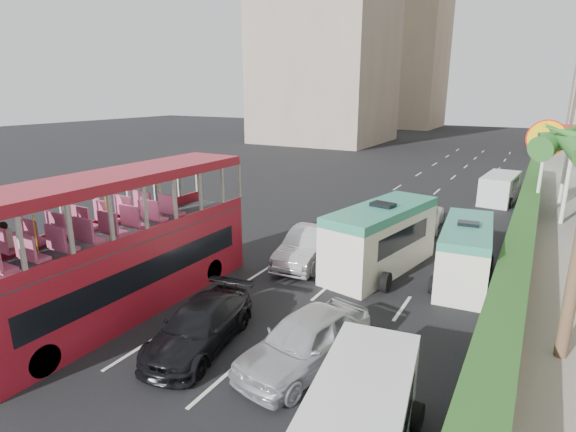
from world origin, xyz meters
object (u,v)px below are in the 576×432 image
Objects in this scene: car_silver_lane_a at (308,263)px; panel_van_near at (359,423)px; car_black at (201,345)px; double_decker_bus at (122,244)px; van_asset at (421,228)px; minibus_far at (465,253)px; panel_van_far at (500,188)px; minibus_near at (381,238)px; car_silver_lane_b at (305,365)px.

car_silver_lane_a is 11.64m from panel_van_near.
panel_van_near is (5.97, -1.84, 0.96)m from car_black.
van_asset is (6.92, 15.43, -2.53)m from double_decker_bus.
panel_van_far is at bearing 84.99° from minibus_far.
panel_van_far is at bearing 66.26° from car_black.
car_silver_lane_a reaches higher than van_asset.
panel_van_far is (6.47, 17.53, 0.99)m from car_silver_lane_a.
van_asset is 7.31m from minibus_near.
car_silver_lane_a is 0.76× the size of minibus_near.
panel_van_far is (-0.13, 16.11, -0.24)m from minibus_far.
car_silver_lane_a is 18.71m from panel_van_far.
car_silver_lane_b is at bearing -114.51° from minibus_far.
minibus_near is 3.52m from minibus_far.
double_decker_bus is 4.75m from car_black.
minibus_near reaches higher than van_asset.
van_asset is at bearing -104.21° from panel_van_far.
car_silver_lane_a reaches higher than car_black.
car_silver_lane_b is at bearing 1.86° from car_black.
panel_van_far is (3.24, 9.41, 0.99)m from van_asset.
double_decker_bus is 13.56m from minibus_far.
minibus_near is at bearing 11.31° from car_silver_lane_a.
double_decker_bus reaches higher than minibus_near.
minibus_far is at bearing 79.65° from panel_van_near.
minibus_near is (-0.50, 8.19, 1.46)m from car_silver_lane_b.
double_decker_bus reaches higher than car_silver_lane_a.
minibus_near is (-0.11, -7.16, 1.46)m from van_asset.
double_decker_bus is at bearing -107.45° from panel_van_far.
double_decker_bus reaches higher than panel_van_near.
double_decker_bus reaches higher than van_asset.
car_silver_lane_b is 0.97× the size of panel_van_far.
minibus_near is 16.91m from panel_van_far.
car_silver_lane_a is 6.87m from minibus_far.
panel_van_far is at bearing 67.75° from double_decker_bus.
minibus_far is at bearing 18.72° from minibus_near.
car_silver_lane_a is 8.09m from car_silver_lane_b.
minibus_near is at bearing 105.37° from car_silver_lane_b.
car_silver_lane_a is at bearing -105.46° from panel_van_far.
car_black is at bearing -98.86° from panel_van_far.
minibus_near reaches higher than minibus_far.
minibus_near reaches higher than car_silver_lane_a.
car_silver_lane_b is 0.99× the size of panel_van_near.
minibus_near reaches higher than panel_van_near.
car_silver_lane_b is at bearing 127.41° from panel_van_near.
car_silver_lane_b is at bearing -91.76° from panel_van_far.
minibus_near is (6.81, 8.27, -1.07)m from double_decker_bus.
minibus_far is at bearing 40.30° from double_decker_bus.
minibus_far is 16.11m from panel_van_far.
van_asset is at bearing 65.84° from double_decker_bus.
car_silver_lane_b reaches higher than van_asset.
minibus_far is (2.98, 8.66, 1.23)m from car_silver_lane_b.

